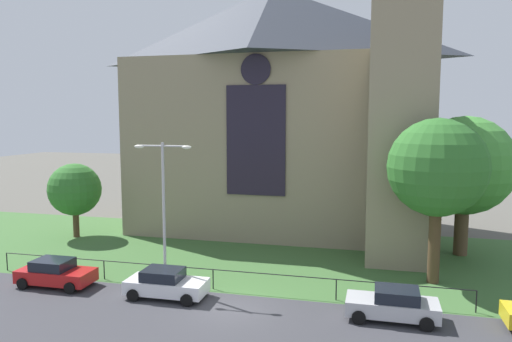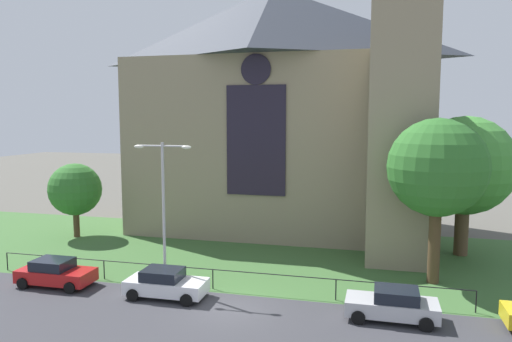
% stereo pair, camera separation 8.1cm
% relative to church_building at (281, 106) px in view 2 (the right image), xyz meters
% --- Properties ---
extents(ground, '(160.00, 160.00, 0.00)m').
position_rel_church_building_xyz_m(ground, '(0.99, -7.62, -10.27)').
color(ground, '#56544C').
extents(road_asphalt, '(120.00, 8.00, 0.01)m').
position_rel_church_building_xyz_m(road_asphalt, '(0.99, -19.62, -10.27)').
color(road_asphalt, '#38383D').
rests_on(road_asphalt, ground).
extents(grass_verge, '(120.00, 20.00, 0.01)m').
position_rel_church_building_xyz_m(grass_verge, '(0.99, -9.62, -10.27)').
color(grass_verge, '#3D6633').
rests_on(grass_verge, ground).
extents(church_building, '(23.20, 16.20, 26.00)m').
position_rel_church_building_xyz_m(church_building, '(0.00, 0.00, 0.00)').
color(church_building, gray).
rests_on(church_building, ground).
extents(iron_railing, '(26.85, 0.07, 1.13)m').
position_rel_church_building_xyz_m(iron_railing, '(-0.77, -15.12, -9.31)').
color(iron_railing, black).
rests_on(iron_railing, ground).
extents(tree_right_far, '(6.64, 6.64, 9.50)m').
position_rel_church_building_xyz_m(tree_right_far, '(13.52, -4.69, -4.14)').
color(tree_right_far, brown).
rests_on(tree_right_far, ground).
extents(tree_left_far, '(4.07, 4.07, 5.82)m').
position_rel_church_building_xyz_m(tree_left_far, '(-15.04, -6.73, -6.50)').
color(tree_left_far, '#4C3823').
rests_on(tree_left_far, ground).
extents(tree_right_near, '(5.50, 5.50, 9.38)m').
position_rel_church_building_xyz_m(tree_right_near, '(11.07, -11.09, -3.70)').
color(tree_right_near, '#4C3823').
rests_on(tree_right_near, ground).
extents(streetlamp_near, '(3.37, 0.26, 8.04)m').
position_rel_church_building_xyz_m(streetlamp_near, '(-3.57, -15.22, -5.14)').
color(streetlamp_near, '#B2B2B7').
rests_on(streetlamp_near, ground).
extents(parked_car_red, '(4.22, 2.06, 1.51)m').
position_rel_church_building_xyz_m(parked_car_red, '(-9.49, -16.80, -9.53)').
color(parked_car_red, '#B21919').
rests_on(parked_car_red, ground).
extents(parked_car_white, '(4.22, 2.06, 1.51)m').
position_rel_church_building_xyz_m(parked_car_white, '(-2.77, -16.90, -9.53)').
color(parked_car_white, silver).
rests_on(parked_car_white, ground).
extents(parked_car_silver, '(4.21, 2.04, 1.51)m').
position_rel_church_building_xyz_m(parked_car_silver, '(8.69, -16.94, -9.53)').
color(parked_car_silver, '#B7B7BC').
rests_on(parked_car_silver, ground).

